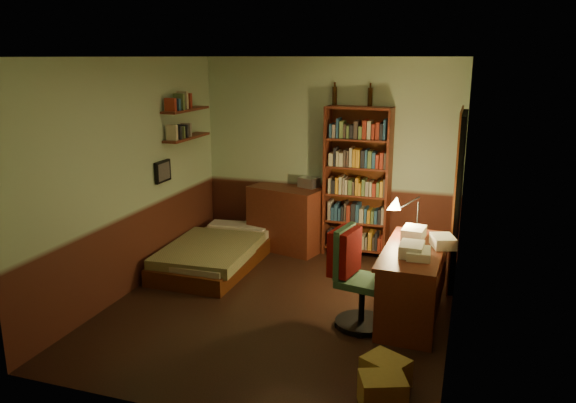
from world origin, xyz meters
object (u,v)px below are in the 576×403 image
(mini_stereo, at_px, (309,182))
(office_chair, at_px, (362,282))
(cardboard_box_b, at_px, (386,372))
(dresser, at_px, (286,219))
(desk, at_px, (412,283))
(bed, at_px, (216,245))
(bookshelf, at_px, (357,183))
(desk_lamp, at_px, (418,206))
(cardboard_box_a, at_px, (382,392))

(mini_stereo, distance_m, office_chair, 2.42)
(cardboard_box_b, bearing_deg, office_chair, 111.96)
(dresser, bearing_deg, desk, -25.12)
(dresser, bearing_deg, bed, -112.29)
(mini_stereo, xyz_separation_m, bookshelf, (0.67, -0.04, 0.05))
(mini_stereo, bearing_deg, office_chair, -40.30)
(bed, bearing_deg, cardboard_box_b, -39.17)
(mini_stereo, distance_m, bookshelf, 0.67)
(desk_lamp, height_order, cardboard_box_a, desk_lamp)
(mini_stereo, xyz_separation_m, cardboard_box_b, (1.55, -3.04, -0.83))
(dresser, xyz_separation_m, desk, (1.89, -1.57, -0.07))
(dresser, xyz_separation_m, cardboard_box_b, (1.84, -2.91, -0.32))
(bed, xyz_separation_m, desk, (2.54, -0.71, 0.10))
(bed, distance_m, cardboard_box_b, 3.23)
(dresser, height_order, cardboard_box_b, dresser)
(bed, xyz_separation_m, bookshelf, (1.62, 0.95, 0.72))
(bed, distance_m, office_chair, 2.37)
(desk_lamp, relative_size, cardboard_box_a, 1.76)
(mini_stereo, relative_size, bookshelf, 0.13)
(bed, relative_size, office_chair, 1.95)
(dresser, xyz_separation_m, office_chair, (1.45, -1.95, 0.03))
(mini_stereo, xyz_separation_m, desk, (1.60, -1.70, -0.58))
(bookshelf, distance_m, desk_lamp, 1.45)
(office_chair, bearing_deg, bookshelf, 114.80)
(dresser, relative_size, mini_stereo, 3.97)
(mini_stereo, bearing_deg, dresser, -136.15)
(mini_stereo, bearing_deg, cardboard_box_a, -44.32)
(bed, distance_m, desk_lamp, 2.63)
(cardboard_box_b, bearing_deg, cardboard_box_a, -85.66)
(bookshelf, height_order, desk_lamp, bookshelf)
(bookshelf, distance_m, desk, 2.00)
(cardboard_box_a, bearing_deg, bookshelf, 105.21)
(bed, relative_size, bookshelf, 0.92)
(bed, height_order, mini_stereo, mini_stereo)
(mini_stereo, bearing_deg, bookshelf, 17.12)
(bed, relative_size, cardboard_box_a, 5.37)
(desk, bearing_deg, bed, 166.06)
(dresser, relative_size, cardboard_box_b, 2.91)
(mini_stereo, bearing_deg, desk_lamp, -16.38)
(dresser, xyz_separation_m, cardboard_box_a, (1.86, -3.22, -0.31))
(dresser, height_order, desk_lamp, desk_lamp)
(cardboard_box_a, distance_m, cardboard_box_b, 0.31)
(bookshelf, relative_size, office_chair, 2.11)
(bookshelf, relative_size, cardboard_box_b, 5.86)
(dresser, height_order, bookshelf, bookshelf)
(cardboard_box_a, relative_size, cardboard_box_b, 1.01)
(cardboard_box_b, bearing_deg, bookshelf, 106.27)
(bookshelf, distance_m, office_chair, 2.15)
(mini_stereo, relative_size, desk, 0.18)
(desk, height_order, office_chair, office_chair)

